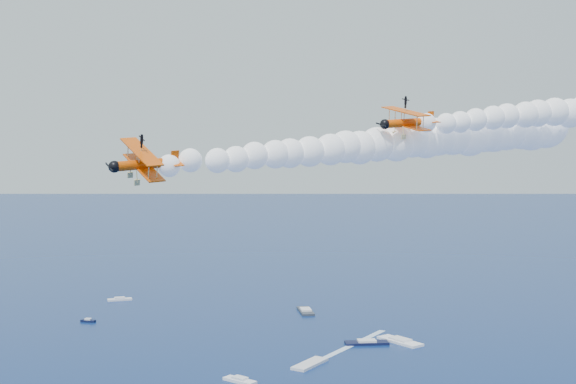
{
  "coord_description": "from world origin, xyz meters",
  "views": [
    {
      "loc": [
        12.49,
        -62.91,
        54.72
      ],
      "look_at": [
        5.25,
        25.65,
        50.07
      ],
      "focal_mm": 46.46,
      "sensor_mm": 36.0,
      "label": 1
    }
  ],
  "objects": [
    {
      "name": "biplane_lead",
      "position": [
        20.16,
        34.26,
        58.63
      ],
      "size": [
        11.4,
        12.53,
        7.51
      ],
      "primitive_type": null,
      "rotation": [
        -0.18,
        0.07,
        3.62
      ],
      "color": "#EE5005"
    },
    {
      "name": "biplane_trail",
      "position": [
        -9.65,
        17.03,
        53.5
      ],
      "size": [
        12.38,
        13.17,
        8.7
      ],
      "primitive_type": null,
      "rotation": [
        -0.34,
        0.07,
        3.75
      ],
      "color": "#D64904"
    },
    {
      "name": "smoke_trail_trail",
      "position": [
        17.42,
        35.72,
        56.03
      ],
      "size": [
        69.1,
        65.22,
        11.75
      ],
      "primitive_type": null,
      "rotation": [
        0.0,
        0.0,
        3.75
      ],
      "color": "white"
    },
    {
      "name": "spectator_boats",
      "position": [
        -19.68,
        117.78,
        0.35
      ],
      "size": [
        237.95,
        170.12,
        0.7
      ],
      "color": "silver",
      "rests_on": "ground"
    }
  ]
}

